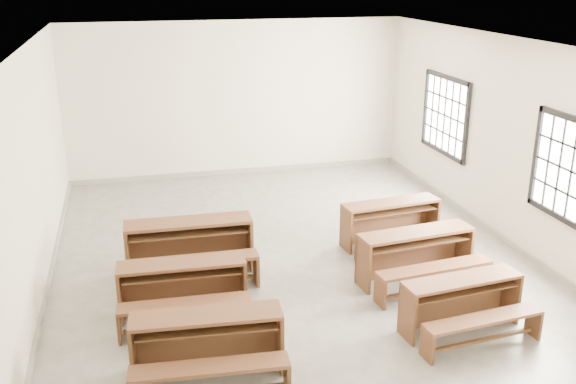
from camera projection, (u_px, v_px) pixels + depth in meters
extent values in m
plane|color=gray|center=(288.00, 253.00, 9.91)|extent=(8.50, 8.50, 0.00)
cube|color=white|center=(288.00, 44.00, 8.86)|extent=(7.00, 8.50, 0.05)
cube|color=beige|center=(238.00, 100.00, 13.25)|extent=(7.00, 0.05, 3.20)
cube|color=beige|center=(409.00, 283.00, 5.51)|extent=(7.00, 0.05, 3.20)
cube|color=beige|center=(37.00, 171.00, 8.57)|extent=(0.05, 8.50, 3.20)
cube|color=beige|center=(500.00, 139.00, 10.19)|extent=(0.05, 8.50, 3.20)
cube|color=gray|center=(240.00, 171.00, 13.76)|extent=(7.00, 0.04, 0.10)
cube|color=gray|center=(50.00, 275.00, 9.08)|extent=(0.04, 8.50, 0.10)
cube|color=gray|center=(490.00, 229.00, 10.70)|extent=(0.04, 8.50, 0.10)
cube|color=white|center=(573.00, 171.00, 8.54)|extent=(0.02, 1.50, 1.30)
cube|color=black|center=(565.00, 220.00, 8.76)|extent=(0.06, 1.62, 0.08)
cube|color=black|center=(536.00, 156.00, 9.26)|extent=(0.06, 0.08, 1.46)
cube|color=white|center=(446.00, 115.00, 11.83)|extent=(0.02, 1.50, 1.30)
cube|color=black|center=(448.00, 78.00, 11.60)|extent=(0.06, 1.62, 0.08)
cube|color=black|center=(442.00, 151.00, 12.06)|extent=(0.06, 1.62, 0.08)
cube|color=black|center=(466.00, 125.00, 11.11)|extent=(0.06, 0.08, 1.46)
cube|color=black|center=(426.00, 107.00, 12.55)|extent=(0.06, 0.08, 1.46)
cube|color=brown|center=(206.00, 316.00, 6.74)|extent=(1.63, 0.53, 0.04)
cube|color=brown|center=(207.00, 336.00, 7.03)|extent=(1.60, 0.17, 0.68)
cube|color=#53311C|center=(133.00, 352.00, 6.73)|extent=(0.07, 0.40, 0.68)
cube|color=#53311C|center=(280.00, 339.00, 6.98)|extent=(0.07, 0.40, 0.68)
cube|color=#53311C|center=(207.00, 328.00, 6.77)|extent=(1.50, 0.42, 0.02)
cube|color=brown|center=(210.00, 367.00, 6.38)|extent=(1.62, 0.41, 0.04)
cube|color=#53311C|center=(287.00, 377.00, 6.57)|extent=(0.06, 0.28, 0.38)
cube|color=brown|center=(181.00, 263.00, 7.96)|extent=(1.60, 0.47, 0.04)
cube|color=brown|center=(182.00, 283.00, 8.24)|extent=(1.59, 0.11, 0.67)
cube|color=#53311C|center=(120.00, 295.00, 7.93)|extent=(0.06, 0.40, 0.67)
cube|color=#53311C|center=(244.00, 283.00, 8.22)|extent=(0.06, 0.40, 0.67)
cube|color=#53311C|center=(182.00, 274.00, 7.98)|extent=(1.48, 0.36, 0.02)
cube|color=brown|center=(185.00, 304.00, 7.61)|extent=(1.60, 0.35, 0.04)
cube|color=#53311C|center=(119.00, 326.00, 7.53)|extent=(0.05, 0.28, 0.38)
cube|color=#53311C|center=(249.00, 312.00, 7.82)|extent=(0.05, 0.28, 0.38)
cube|color=#53311C|center=(186.00, 325.00, 7.70)|extent=(1.47, 0.12, 0.04)
cube|color=brown|center=(188.00, 222.00, 9.03)|extent=(1.80, 0.50, 0.04)
cube|color=brown|center=(189.00, 243.00, 9.34)|extent=(1.78, 0.09, 0.76)
cube|color=#53311C|center=(127.00, 254.00, 8.98)|extent=(0.06, 0.45, 0.76)
cube|color=#53311C|center=(250.00, 243.00, 9.34)|extent=(0.06, 0.45, 0.76)
cube|color=#53311C|center=(189.00, 233.00, 9.06)|extent=(1.66, 0.38, 0.02)
cube|color=brown|center=(193.00, 260.00, 8.63)|extent=(1.79, 0.36, 0.04)
cube|color=#53311C|center=(128.00, 282.00, 8.53)|extent=(0.05, 0.31, 0.42)
cube|color=#53311C|center=(256.00, 269.00, 8.89)|extent=(0.05, 0.31, 0.42)
cube|color=#53311C|center=(194.00, 282.00, 8.74)|extent=(1.65, 0.10, 0.04)
cube|color=brown|center=(463.00, 280.00, 7.63)|extent=(1.52, 0.52, 0.04)
cube|color=brown|center=(452.00, 298.00, 7.89)|extent=(1.49, 0.19, 0.63)
cube|color=#53311C|center=(407.00, 315.00, 7.51)|extent=(0.07, 0.38, 0.63)
cube|color=#53311C|center=(510.00, 295.00, 7.98)|extent=(0.07, 0.38, 0.63)
cube|color=#53311C|center=(463.00, 290.00, 7.66)|extent=(1.40, 0.42, 0.02)
cube|color=brown|center=(484.00, 319.00, 7.32)|extent=(1.51, 0.41, 0.04)
cube|color=#53311C|center=(427.00, 346.00, 7.15)|extent=(0.06, 0.26, 0.35)
cube|color=#53311C|center=(534.00, 323.00, 7.62)|extent=(0.06, 0.26, 0.35)
cube|color=#53311C|center=(481.00, 340.00, 7.41)|extent=(1.38, 0.18, 0.04)
cube|color=brown|center=(417.00, 232.00, 8.83)|extent=(1.68, 0.58, 0.04)
cube|color=brown|center=(408.00, 252.00, 9.12)|extent=(1.64, 0.21, 0.70)
cube|color=#53311C|center=(363.00, 265.00, 8.69)|extent=(0.08, 0.41, 0.70)
cube|color=#53311C|center=(463.00, 249.00, 9.21)|extent=(0.08, 0.41, 0.70)
cube|color=#53311C|center=(417.00, 242.00, 8.86)|extent=(1.55, 0.46, 0.02)
cube|color=brown|center=(435.00, 268.00, 8.49)|extent=(1.67, 0.46, 0.04)
cube|color=#53311C|center=(380.00, 292.00, 8.30)|extent=(0.07, 0.29, 0.39)
cube|color=#53311C|center=(484.00, 273.00, 8.82)|extent=(0.07, 0.29, 0.39)
cube|color=#53311C|center=(433.00, 288.00, 8.59)|extent=(1.52, 0.21, 0.04)
cube|color=brown|center=(391.00, 203.00, 10.04)|extent=(1.61, 0.56, 0.04)
cube|color=brown|center=(385.00, 220.00, 10.31)|extent=(1.57, 0.20, 0.67)
cube|color=#53311C|center=(346.00, 230.00, 9.90)|extent=(0.08, 0.40, 0.67)
cube|color=#53311C|center=(432.00, 218.00, 10.41)|extent=(0.08, 0.40, 0.67)
cube|color=#53311C|center=(391.00, 211.00, 10.07)|extent=(1.48, 0.45, 0.02)
cube|color=brown|center=(406.00, 231.00, 9.71)|extent=(1.60, 0.44, 0.04)
cube|color=#53311C|center=(360.00, 251.00, 9.53)|extent=(0.07, 0.28, 0.37)
cube|color=#53311C|center=(448.00, 237.00, 10.03)|extent=(0.07, 0.28, 0.37)
cube|color=#53311C|center=(405.00, 249.00, 9.81)|extent=(1.46, 0.20, 0.04)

